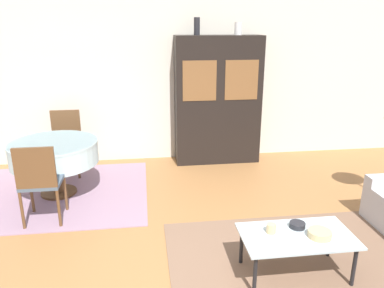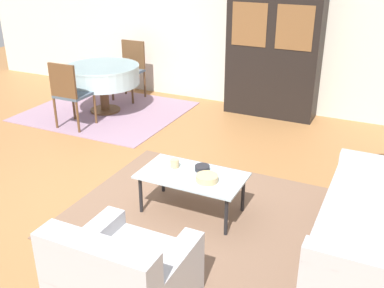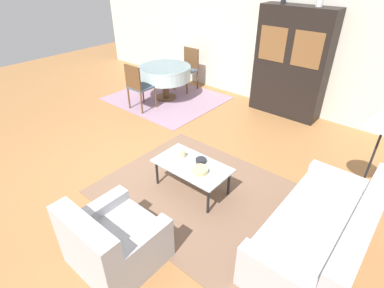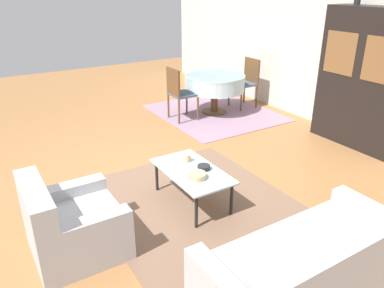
# 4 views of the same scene
# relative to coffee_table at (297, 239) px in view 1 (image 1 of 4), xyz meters

# --- Properties ---
(wall_back) EXTENTS (10.00, 0.06, 2.70)m
(wall_back) POSITION_rel_coffee_table_xyz_m (-1.01, 3.41, 0.97)
(wall_back) COLOR beige
(wall_back) RESTS_ON ground_plane
(area_rug) EXTENTS (2.57, 2.13, 0.01)m
(area_rug) POSITION_rel_coffee_table_xyz_m (0.12, -0.00, -0.38)
(area_rug) COLOR brown
(area_rug) RESTS_ON ground_plane
(dining_rug) EXTENTS (2.37, 2.09, 0.01)m
(dining_rug) POSITION_rel_coffee_table_xyz_m (-2.54, 2.10, -0.38)
(dining_rug) COLOR gray
(dining_rug) RESTS_ON ground_plane
(coffee_table) EXTENTS (1.03, 0.58, 0.41)m
(coffee_table) POSITION_rel_coffee_table_xyz_m (0.00, 0.00, 0.00)
(coffee_table) COLOR black
(coffee_table) RESTS_ON area_rug
(display_cabinet) EXTENTS (1.40, 0.45, 2.08)m
(display_cabinet) POSITION_rel_coffee_table_xyz_m (-0.13, 3.14, 0.66)
(display_cabinet) COLOR black
(display_cabinet) RESTS_ON ground_plane
(dining_table) EXTENTS (1.16, 1.16, 0.75)m
(dining_table) POSITION_rel_coffee_table_xyz_m (-2.56, 2.10, 0.22)
(dining_table) COLOR brown
(dining_table) RESTS_ON dining_rug
(dining_chair_near) EXTENTS (0.44, 0.44, 0.97)m
(dining_chair_near) POSITION_rel_coffee_table_xyz_m (-2.56, 1.30, 0.18)
(dining_chair_near) COLOR brown
(dining_chair_near) RESTS_ON dining_rug
(dining_chair_far) EXTENTS (0.44, 0.44, 0.97)m
(dining_chair_far) POSITION_rel_coffee_table_xyz_m (-2.56, 2.90, 0.18)
(dining_chair_far) COLOR brown
(dining_chair_far) RESTS_ON dining_rug
(cup) EXTENTS (0.09, 0.09, 0.09)m
(cup) POSITION_rel_coffee_table_xyz_m (-0.23, 0.07, 0.09)
(cup) COLOR tan
(cup) RESTS_ON coffee_table
(bowl) EXTENTS (0.21, 0.21, 0.06)m
(bowl) POSITION_rel_coffee_table_xyz_m (0.19, -0.06, 0.07)
(bowl) COLOR tan
(bowl) RESTS_ON coffee_table
(bowl_small) EXTENTS (0.15, 0.15, 0.05)m
(bowl_small) POSITION_rel_coffee_table_xyz_m (0.05, 0.13, 0.07)
(bowl_small) COLOR #232328
(bowl_small) RESTS_ON coffee_table
(vase_tall) EXTENTS (0.09, 0.09, 0.27)m
(vase_tall) POSITION_rel_coffee_table_xyz_m (-0.48, 3.14, 1.83)
(vase_tall) COLOR #232328
(vase_tall) RESTS_ON display_cabinet
(vase_short) EXTENTS (0.11, 0.11, 0.19)m
(vase_short) POSITION_rel_coffee_table_xyz_m (0.18, 3.14, 1.80)
(vase_short) COLOR white
(vase_short) RESTS_ON display_cabinet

